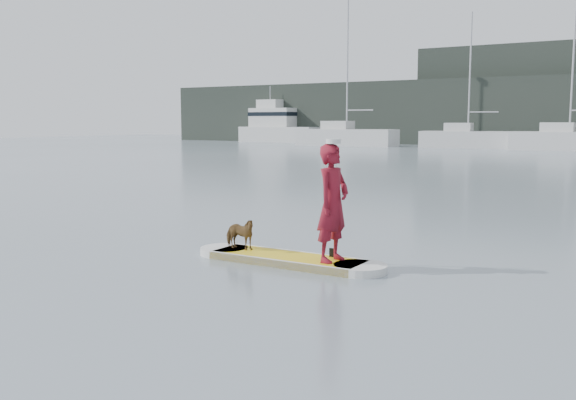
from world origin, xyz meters
The scene contains 11 objects.
ground centered at (0.00, 0.00, 0.00)m, with size 140.00×140.00×0.00m, color slate.
paddleboard centered at (0.12, 1.17, 0.06)m, with size 3.30×0.83×0.12m.
paddler centered at (0.90, 1.18, 1.00)m, with size 0.64×0.42×1.77m, color maroon.
white_cap centered at (0.90, 1.18, 1.92)m, with size 0.22×0.22×0.07m, color silver.
dog centered at (-0.82, 1.16, 0.38)m, with size 0.28×0.62×0.52m, color brown.
paddle centered at (0.77, 1.44, 0.80)m, with size 0.10×0.30×2.00m.
sailboat_b centered at (-20.74, 44.47, 0.93)m, with size 9.07×2.89×13.41m.
sailboat_c centered at (-10.14, 45.52, 0.81)m, with size 7.86×3.46×10.92m.
sailboat_d centered at (-2.33, 44.90, 0.88)m, with size 8.49×3.02×12.33m.
motor_yacht_b centered at (-31.18, 49.33, 1.64)m, with size 8.91×3.28×5.82m.
shore_building_west centered at (-10.00, 54.00, 4.50)m, with size 14.00×4.00×9.00m, color black.
Camera 1 is at (5.35, -7.23, 2.23)m, focal length 40.00 mm.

